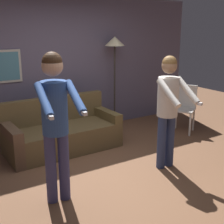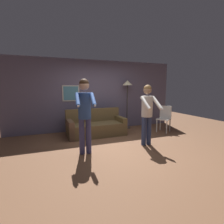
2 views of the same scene
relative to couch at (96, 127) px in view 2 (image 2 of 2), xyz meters
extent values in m
plane|color=brown|center=(0.26, -1.24, -0.28)|extent=(12.00, 12.00, 0.00)
cube|color=#595269|center=(0.26, 0.84, 1.02)|extent=(6.40, 0.06, 2.60)
cube|color=#B7B2A8|center=(-0.68, 0.79, 1.11)|extent=(0.60, 0.02, 0.57)
cube|color=teal|center=(-0.68, 0.78, 1.11)|extent=(0.52, 0.01, 0.49)
cube|color=brown|center=(0.00, -0.04, -0.07)|extent=(1.91, 0.88, 0.42)
cube|color=brown|center=(0.00, 0.31, 0.37)|extent=(1.90, 0.17, 0.45)
cube|color=brown|center=(-0.87, -0.06, 0.01)|extent=(0.17, 0.85, 0.58)
cube|color=brown|center=(0.87, -0.03, 0.01)|extent=(0.17, 0.85, 0.58)
cylinder|color=#332D28|center=(1.43, 0.55, -0.27)|extent=(0.28, 0.28, 0.02)
cylinder|color=#332D28|center=(1.43, 0.55, 0.58)|extent=(0.04, 0.04, 1.66)
cone|color=#F9EAB7|center=(1.43, 0.55, 1.49)|extent=(0.39, 0.39, 0.18)
cylinder|color=#3D3D6F|center=(-0.78, -1.48, 0.16)|extent=(0.13, 0.13, 0.87)
cylinder|color=#3D3D6F|center=(-0.62, -1.50, 0.16)|extent=(0.13, 0.13, 0.87)
cylinder|color=#2D4C8C|center=(-0.70, -1.49, 0.90)|extent=(0.30, 0.30, 0.61)
sphere|color=tan|center=(-0.70, -1.49, 1.37)|extent=(0.24, 0.24, 0.24)
sphere|color=#382314|center=(-0.70, -1.49, 1.41)|extent=(0.23, 0.23, 0.23)
cylinder|color=#2D4C8C|center=(-0.90, -1.71, 1.06)|extent=(0.16, 0.54, 0.31)
cube|color=white|center=(-0.93, -1.96, 0.95)|extent=(0.06, 0.15, 0.04)
cylinder|color=#2D4C8C|center=(-0.56, -1.76, 1.06)|extent=(0.16, 0.54, 0.31)
cube|color=white|center=(-0.60, -2.00, 0.95)|extent=(0.06, 0.15, 0.04)
cylinder|color=navy|center=(0.96, -1.47, 0.12)|extent=(0.13, 0.13, 0.80)
cylinder|color=navy|center=(1.12, -1.48, 0.12)|extent=(0.13, 0.13, 0.80)
cylinder|color=silver|center=(1.04, -1.47, 0.81)|extent=(0.30, 0.30, 0.57)
sphere|color=#9E7556|center=(1.04, -1.47, 1.25)|extent=(0.22, 0.22, 0.22)
sphere|color=brown|center=(1.04, -1.47, 1.29)|extent=(0.21, 0.21, 0.21)
cylinder|color=silver|center=(0.86, -1.67, 0.92)|extent=(0.11, 0.47, 0.35)
cylinder|color=silver|center=(1.20, -1.69, 0.92)|extent=(0.11, 0.47, 0.35)
cube|color=white|center=(1.19, -1.89, 0.78)|extent=(0.05, 0.15, 0.04)
cylinder|color=silver|center=(2.15, -0.41, -0.05)|extent=(0.04, 0.04, 0.45)
cylinder|color=silver|center=(2.35, -0.71, -0.05)|extent=(0.04, 0.04, 0.45)
cylinder|color=silver|center=(2.45, -0.22, -0.05)|extent=(0.04, 0.04, 0.45)
cylinder|color=silver|center=(2.65, -0.52, -0.05)|extent=(0.04, 0.04, 0.45)
cube|color=silver|center=(2.40, -0.46, 0.19)|extent=(0.58, 0.58, 0.03)
cube|color=silver|center=(2.56, -0.36, 0.43)|extent=(0.26, 0.37, 0.45)
camera|label=1|loc=(-1.98, -4.72, 1.81)|focal=50.00mm
camera|label=2|loc=(-1.59, -5.54, 1.34)|focal=28.00mm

